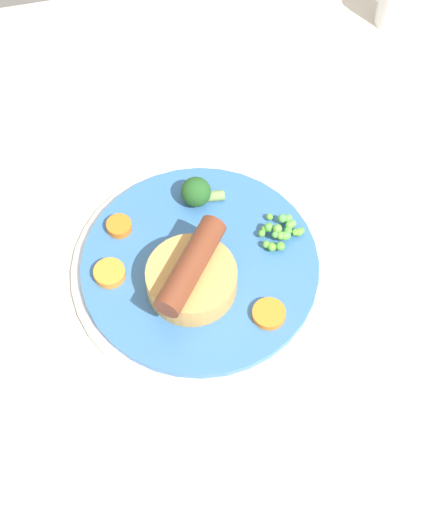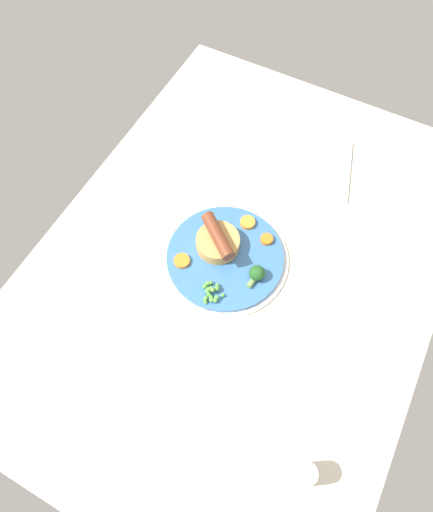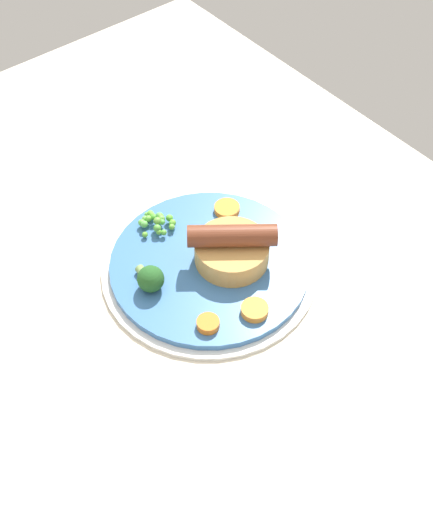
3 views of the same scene
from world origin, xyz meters
The scene contains 9 objects.
dining_table centered at (0.00, 0.00, 1.50)cm, with size 110.00×80.00×3.00cm, color beige.
dinner_plate centered at (1.33, -2.94, 3.57)cm, with size 26.57×26.57×1.40cm.
sausage_pudding centered at (-0.29, -5.36, 6.57)cm, with size 9.05×10.01×5.61cm.
pea_pile centered at (10.20, -1.58, 5.33)cm, with size 4.90×4.77×1.88cm.
broccoli_floret_near centered at (2.73, 4.80, 5.94)cm, with size 4.68×3.23×3.23cm.
carrot_slice_0 centered at (-5.98, 3.09, 4.87)cm, with size 2.63×2.63×0.94cm, color orange.
carrot_slice_2 centered at (-7.83, -2.27, 4.86)cm, with size 3.21×3.21×0.92cm, color orange.
carrot_slice_3 centered at (6.73, -10.18, 4.80)cm, with size 3.31×3.31×0.80cm, color orange.
salt_shaker centered at (31.83, 27.04, 6.31)cm, with size 3.74×3.74×6.70cm.
Camera 1 is at (-6.56, -46.13, 79.75)cm, focal length 60.00 mm.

